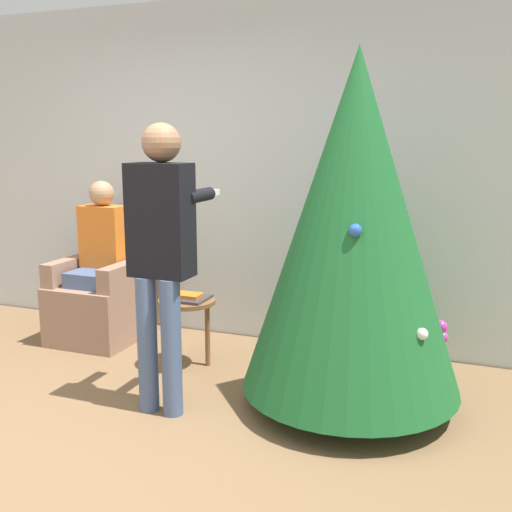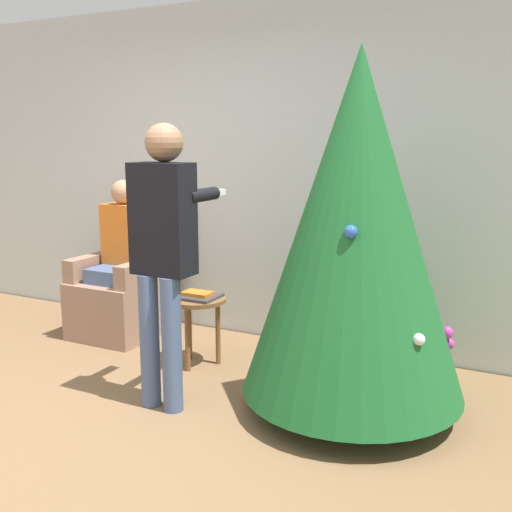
% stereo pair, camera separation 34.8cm
% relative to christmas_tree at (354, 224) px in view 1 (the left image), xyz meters
% --- Properties ---
extents(ground_plane, '(14.00, 14.00, 0.00)m').
position_rel_christmas_tree_xyz_m(ground_plane, '(-1.28, -1.20, -1.13)').
color(ground_plane, brown).
extents(wall_back, '(8.00, 0.06, 2.70)m').
position_rel_christmas_tree_xyz_m(wall_back, '(-1.28, 1.03, 0.22)').
color(wall_back, silver).
rests_on(wall_back, ground_plane).
extents(christmas_tree, '(1.32, 1.32, 2.14)m').
position_rel_christmas_tree_xyz_m(christmas_tree, '(0.00, 0.00, 0.00)').
color(christmas_tree, brown).
rests_on(christmas_tree, ground_plane).
extents(armchair, '(0.64, 0.69, 0.99)m').
position_rel_christmas_tree_xyz_m(armchair, '(-2.17, 0.54, -0.78)').
color(armchair, '#93705B').
rests_on(armchair, ground_plane).
extents(person_seated, '(0.36, 0.46, 1.29)m').
position_rel_christmas_tree_xyz_m(person_seated, '(-2.17, 0.51, -0.42)').
color(person_seated, '#475B84').
rests_on(person_seated, ground_plane).
extents(person_standing, '(0.39, 0.57, 1.72)m').
position_rel_christmas_tree_xyz_m(person_standing, '(-1.04, -0.44, -0.11)').
color(person_standing, '#475B84').
rests_on(person_standing, ground_plane).
extents(side_stool, '(0.41, 0.41, 0.50)m').
position_rel_christmas_tree_xyz_m(side_stool, '(-1.22, 0.21, -0.71)').
color(side_stool, brown).
rests_on(side_stool, ground_plane).
extents(laptop, '(0.30, 0.25, 0.02)m').
position_rel_christmas_tree_xyz_m(laptop, '(-1.22, 0.21, -0.62)').
color(laptop, '#38383D').
rests_on(laptop, side_stool).
extents(book, '(0.21, 0.13, 0.02)m').
position_rel_christmas_tree_xyz_m(book, '(-1.22, 0.21, -0.60)').
color(book, orange).
rests_on(book, laptop).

